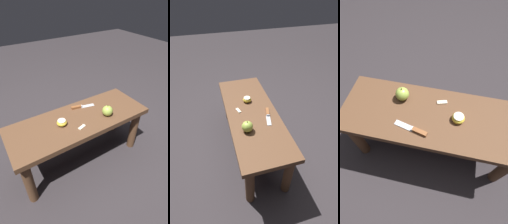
{
  "view_description": "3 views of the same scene",
  "coord_description": "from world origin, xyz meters",
  "views": [
    {
      "loc": [
        -0.53,
        -0.9,
        1.29
      ],
      "look_at": [
        0.05,
        0.01,
        0.49
      ],
      "focal_mm": 28.0,
      "sensor_mm": 36.0,
      "label": 1
    },
    {
      "loc": [
        1.09,
        -0.28,
        1.39
      ],
      "look_at": [
        0.05,
        0.01,
        0.49
      ],
      "focal_mm": 28.0,
      "sensor_mm": 36.0,
      "label": 2
    },
    {
      "loc": [
        -0.07,
        0.53,
        1.32
      ],
      "look_at": [
        0.05,
        0.01,
        0.49
      ],
      "focal_mm": 28.0,
      "sensor_mm": 36.0,
      "label": 3
    }
  ],
  "objects": [
    {
      "name": "wooden_bench",
      "position": [
        0.0,
        0.0,
        0.37
      ],
      "size": [
        1.1,
        0.41,
        0.45
      ],
      "color": "brown",
      "rests_on": "ground_plane"
    },
    {
      "name": "knife",
      "position": [
        0.08,
        0.12,
        0.46
      ],
      "size": [
        0.2,
        0.07,
        0.02
      ],
      "rotation": [
        0.0,
        0.0,
        -0.23
      ],
      "color": "#B7BABF",
      "rests_on": "wooden_bench"
    },
    {
      "name": "apple_whole",
      "position": [
        0.21,
        -0.08,
        0.49
      ],
      "size": [
        0.08,
        0.08,
        0.09
      ],
      "color": "#9EB747",
      "rests_on": "wooden_bench"
    },
    {
      "name": "apple_slice_near_knife",
      "position": [
        -0.04,
        -0.1,
        0.46
      ],
      "size": [
        0.06,
        0.04,
        0.01
      ],
      "color": "beige",
      "rests_on": "wooden_bench"
    },
    {
      "name": "apple_cut",
      "position": [
        -0.15,
        -0.0,
        0.47
      ],
      "size": [
        0.07,
        0.07,
        0.04
      ],
      "color": "gold",
      "rests_on": "wooden_bench"
    },
    {
      "name": "ground_plane",
      "position": [
        0.0,
        0.0,
        0.0
      ],
      "size": [
        8.0,
        8.0,
        0.0
      ],
      "primitive_type": "plane",
      "color": "#2D282B"
    }
  ]
}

